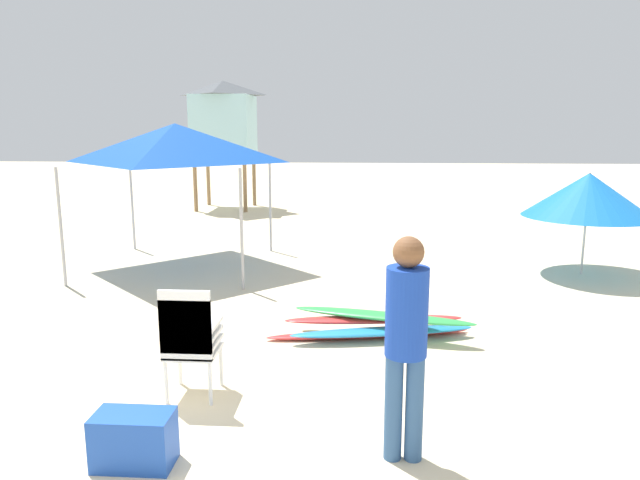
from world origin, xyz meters
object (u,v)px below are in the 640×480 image
(lifeguard_tower, at_px, (224,117))
(lifeguard_near_left, at_px, (406,334))
(stacked_plastic_chairs, at_px, (190,334))
(cooler_box, at_px, (134,440))
(popup_canopy, at_px, (175,143))
(surfboard_pile, at_px, (377,325))
(beach_umbrella_left, at_px, (588,195))

(lifeguard_tower, bearing_deg, lifeguard_near_left, -71.70)
(stacked_plastic_chairs, height_order, cooler_box, stacked_plastic_chairs)
(popup_canopy, relative_size, lifeguard_tower, 0.75)
(surfboard_pile, distance_m, lifeguard_tower, 12.65)
(lifeguard_tower, relative_size, beach_umbrella_left, 1.84)
(lifeguard_near_left, bearing_deg, beach_umbrella_left, 59.41)
(stacked_plastic_chairs, relative_size, cooler_box, 1.86)
(stacked_plastic_chairs, distance_m, lifeguard_tower, 13.72)
(lifeguard_near_left, relative_size, popup_canopy, 0.59)
(lifeguard_near_left, distance_m, popup_canopy, 7.30)
(stacked_plastic_chairs, bearing_deg, popup_canopy, 108.40)
(beach_umbrella_left, relative_size, cooler_box, 3.66)
(popup_canopy, distance_m, cooler_box, 6.92)
(lifeguard_near_left, bearing_deg, surfboard_pile, 92.73)
(stacked_plastic_chairs, relative_size, beach_umbrella_left, 0.51)
(popup_canopy, height_order, beach_umbrella_left, popup_canopy)
(lifeguard_tower, bearing_deg, popup_canopy, -82.98)
(popup_canopy, relative_size, beach_umbrella_left, 1.37)
(beach_umbrella_left, bearing_deg, stacked_plastic_chairs, -136.76)
(stacked_plastic_chairs, height_order, beach_umbrella_left, beach_umbrella_left)
(lifeguard_near_left, xyz_separation_m, cooler_box, (-2.06, -0.23, -0.81))
(beach_umbrella_left, bearing_deg, lifeguard_tower, 135.77)
(beach_umbrella_left, bearing_deg, surfboard_pile, -137.35)
(lifeguard_near_left, relative_size, beach_umbrella_left, 0.81)
(beach_umbrella_left, bearing_deg, cooler_box, -131.82)
(lifeguard_near_left, height_order, beach_umbrella_left, beach_umbrella_left)
(popup_canopy, height_order, lifeguard_tower, lifeguard_tower)
(lifeguard_near_left, bearing_deg, popup_canopy, 120.92)
(surfboard_pile, height_order, cooler_box, cooler_box)
(surfboard_pile, height_order, lifeguard_tower, lifeguard_tower)
(surfboard_pile, bearing_deg, popup_canopy, 135.44)
(cooler_box, bearing_deg, beach_umbrella_left, 48.18)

